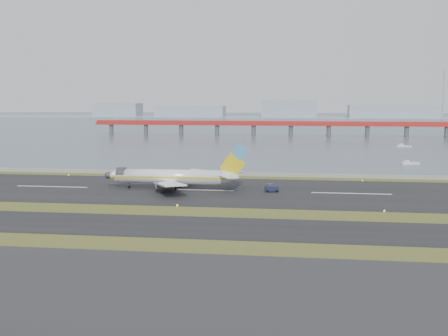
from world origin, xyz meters
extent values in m
plane|color=#3E4B1A|center=(0.00, 0.00, 0.00)|extent=(1000.00, 1000.00, 0.00)
cube|color=#2A292C|center=(0.00, -55.00, 0.05)|extent=(1000.00, 50.00, 0.10)
cube|color=black|center=(0.00, -12.00, 0.05)|extent=(1000.00, 18.00, 0.10)
cube|color=black|center=(0.00, 30.00, 0.05)|extent=(1000.00, 45.00, 0.10)
cube|color=gray|center=(0.00, 60.00, 0.50)|extent=(1000.00, 2.50, 1.00)
cube|color=#4A5A6A|center=(0.00, 460.00, 0.00)|extent=(1400.00, 800.00, 1.30)
cube|color=#AA211D|center=(20.00, 250.00, 7.50)|extent=(260.00, 5.00, 1.60)
cube|color=#AA211D|center=(20.00, 250.00, 9.00)|extent=(260.00, 0.40, 1.40)
cylinder|color=#4C4C51|center=(-76.00, 250.00, 3.00)|extent=(2.80, 2.80, 7.00)
cylinder|color=#4C4C51|center=(20.00, 250.00, 3.00)|extent=(2.80, 2.80, 7.00)
cylinder|color=#4C4C51|center=(116.00, 250.00, 3.00)|extent=(2.80, 2.80, 7.00)
cube|color=#919DAC|center=(0.00, 620.00, 0.00)|extent=(1400.00, 80.00, 1.00)
cube|color=#919DAC|center=(-220.00, 620.00, 9.00)|extent=(60.00, 35.00, 18.00)
cube|color=#919DAC|center=(-120.00, 620.00, 7.00)|extent=(90.00, 35.00, 14.00)
cube|color=#919DAC|center=(10.00, 620.00, 11.00)|extent=(70.00, 35.00, 22.00)
cube|color=#919DAC|center=(140.00, 620.00, 8.00)|extent=(110.00, 35.00, 16.00)
cylinder|color=#919DAC|center=(200.00, 620.00, 30.00)|extent=(1.80, 1.80, 60.00)
cylinder|color=white|center=(-7.30, 30.19, 3.50)|extent=(28.00, 3.80, 3.80)
cone|color=white|center=(-22.90, 30.19, 3.50)|extent=(3.20, 3.80, 3.80)
cone|color=white|center=(8.90, 30.19, 3.80)|extent=(5.00, 3.80, 3.80)
cube|color=gold|center=(-7.30, 28.27, 3.50)|extent=(31.00, 0.06, 0.45)
cube|color=gold|center=(-7.30, 32.11, 3.50)|extent=(31.00, 0.06, 0.45)
cube|color=white|center=(-5.10, 21.69, 2.80)|extent=(11.31, 15.89, 1.66)
cube|color=white|center=(-5.10, 38.69, 2.80)|extent=(11.31, 15.89, 1.66)
cylinder|color=#37383C|center=(-6.80, 24.19, 1.60)|extent=(4.20, 2.10, 2.10)
cylinder|color=#37383C|center=(-6.80, 36.19, 1.60)|extent=(4.20, 2.10, 2.10)
cube|color=gold|center=(9.70, 30.19, 6.70)|extent=(6.80, 0.35, 6.85)
cube|color=#4492C2|center=(11.60, 30.19, 10.40)|extent=(4.85, 0.37, 4.90)
cube|color=white|center=(9.20, 26.39, 4.30)|extent=(5.64, 6.80, 0.22)
cube|color=white|center=(9.20, 33.99, 4.30)|extent=(5.64, 6.80, 0.22)
cylinder|color=black|center=(-18.30, 30.19, 0.45)|extent=(0.80, 0.28, 0.80)
cylinder|color=black|center=(-5.80, 27.39, 0.55)|extent=(1.00, 0.38, 1.00)
cylinder|color=black|center=(-5.80, 32.99, 0.55)|extent=(1.00, 0.38, 1.00)
cube|color=#151B3C|center=(19.90, 29.69, 0.96)|extent=(3.72, 2.51, 1.28)
cube|color=#37383C|center=(19.48, 29.61, 1.82)|extent=(1.76, 1.85, 0.75)
cylinder|color=black|center=(18.89, 28.63, 0.37)|extent=(0.80, 0.45, 0.75)
cylinder|color=black|center=(18.58, 30.32, 0.37)|extent=(0.80, 0.45, 0.75)
cylinder|color=black|center=(21.21, 29.06, 0.37)|extent=(0.80, 0.45, 0.75)
cylinder|color=black|center=(20.90, 30.74, 0.37)|extent=(0.80, 0.45, 0.75)
cube|color=silver|center=(66.71, 98.20, 0.39)|extent=(7.06, 3.93, 0.87)
cube|color=silver|center=(65.33, 97.79, 1.16)|extent=(2.28, 2.02, 0.87)
cube|color=silver|center=(77.91, 174.87, 0.41)|extent=(7.47, 4.19, 0.92)
cube|color=silver|center=(76.45, 175.31, 1.22)|extent=(2.42, 2.15, 0.92)
camera|label=1|loc=(27.49, -113.21, 23.91)|focal=45.00mm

